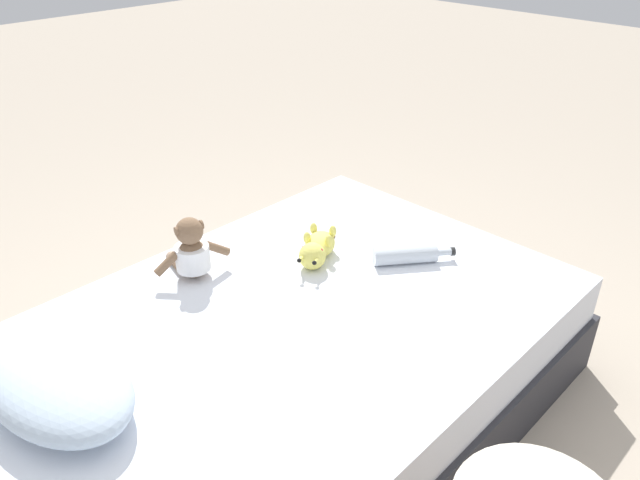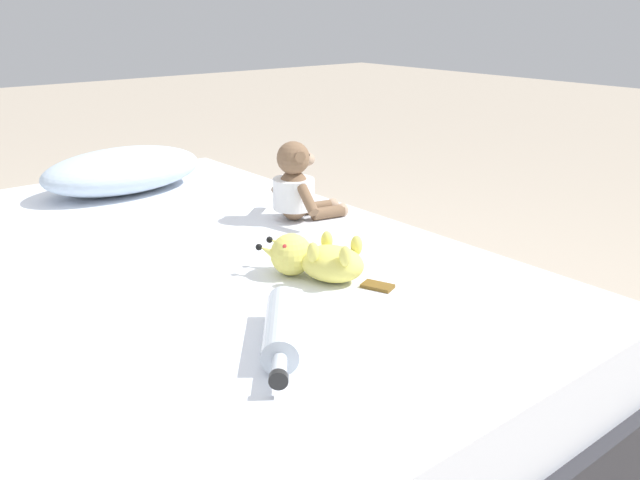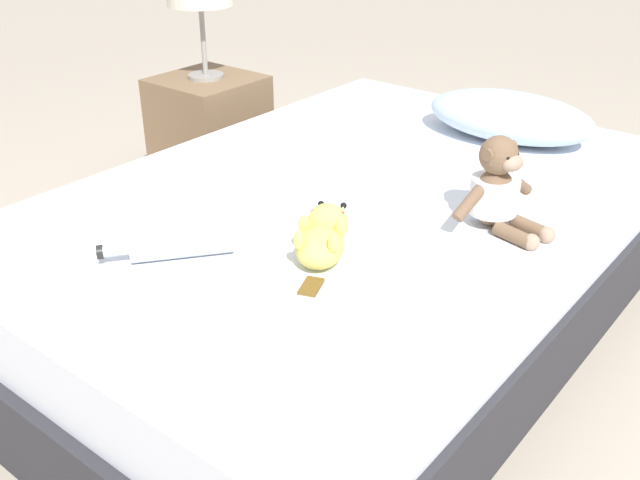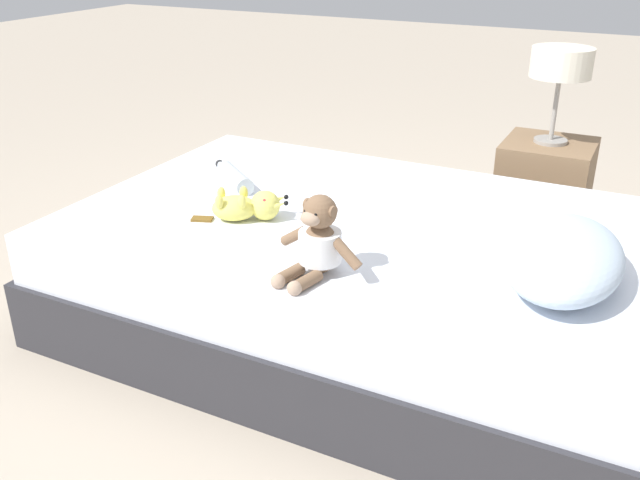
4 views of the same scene
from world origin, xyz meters
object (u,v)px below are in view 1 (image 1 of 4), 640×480
(plush_monkey, at_px, (191,252))
(glass_bottle, at_px, (407,255))
(bed, at_px, (286,369))
(pillow, at_px, (56,382))
(plush_yellow_creature, at_px, (317,248))

(plush_monkey, height_order, glass_bottle, plush_monkey)
(bed, relative_size, glass_bottle, 7.28)
(bed, distance_m, pillow, 0.75)
(bed, height_order, plush_yellow_creature, plush_yellow_creature)
(pillow, bearing_deg, glass_bottle, -100.75)
(bed, relative_size, plush_monkey, 6.95)
(bed, bearing_deg, glass_bottle, -97.48)
(bed, distance_m, plush_yellow_creature, 0.46)
(glass_bottle, bearing_deg, plush_yellow_creature, 40.67)
(bed, height_order, pillow, pillow)
(glass_bottle, bearing_deg, pillow, 79.25)
(pillow, bearing_deg, plush_monkey, -66.95)
(plush_monkey, xyz_separation_m, glass_bottle, (-0.50, -0.60, -0.06))
(pillow, bearing_deg, bed, -103.38)
(plush_monkey, bearing_deg, glass_bottle, -129.48)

